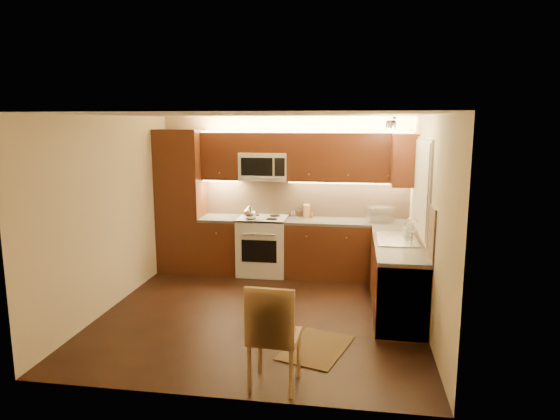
% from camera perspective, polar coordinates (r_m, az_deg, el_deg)
% --- Properties ---
extents(floor, '(4.00, 4.00, 0.01)m').
position_cam_1_polar(floor, '(6.46, -2.10, -11.80)').
color(floor, black).
rests_on(floor, ground).
extents(ceiling, '(4.00, 4.00, 0.01)m').
position_cam_1_polar(ceiling, '(6.00, -2.26, 10.95)').
color(ceiling, beige).
rests_on(ceiling, ground).
extents(wall_back, '(4.00, 0.01, 2.50)m').
position_cam_1_polar(wall_back, '(8.05, 0.51, 1.83)').
color(wall_back, beige).
rests_on(wall_back, ground).
extents(wall_front, '(4.00, 0.01, 2.50)m').
position_cam_1_polar(wall_front, '(4.22, -7.35, -5.99)').
color(wall_front, beige).
rests_on(wall_front, ground).
extents(wall_left, '(0.01, 4.00, 2.50)m').
position_cam_1_polar(wall_left, '(6.77, -19.03, -0.32)').
color(wall_left, beige).
rests_on(wall_left, ground).
extents(wall_right, '(0.01, 4.00, 2.50)m').
position_cam_1_polar(wall_right, '(6.06, 16.73, -1.37)').
color(wall_right, beige).
rests_on(wall_right, ground).
extents(pantry, '(0.70, 0.60, 2.30)m').
position_cam_1_polar(pantry, '(8.18, -11.31, 1.05)').
color(pantry, '#4A260F').
rests_on(pantry, floor).
extents(base_cab_back_left, '(0.62, 0.60, 0.86)m').
position_cam_1_polar(base_cab_back_left, '(8.13, -6.74, -4.07)').
color(base_cab_back_left, '#4A260F').
rests_on(base_cab_back_left, floor).
extents(counter_back_left, '(0.62, 0.60, 0.04)m').
position_cam_1_polar(counter_back_left, '(8.03, -6.81, -0.95)').
color(counter_back_left, '#363331').
rests_on(counter_back_left, base_cab_back_left).
extents(base_cab_back_right, '(1.92, 0.60, 0.86)m').
position_cam_1_polar(base_cab_back_right, '(7.84, 7.75, -4.61)').
color(base_cab_back_right, '#4A260F').
rests_on(base_cab_back_right, floor).
extents(counter_back_right, '(1.92, 0.60, 0.04)m').
position_cam_1_polar(counter_back_right, '(7.74, 7.83, -1.39)').
color(counter_back_right, '#363331').
rests_on(counter_back_right, base_cab_back_right).
extents(base_cab_right, '(0.60, 2.00, 0.86)m').
position_cam_1_polar(base_cab_right, '(6.62, 13.30, -7.60)').
color(base_cab_right, '#4A260F').
rests_on(base_cab_right, floor).
extents(counter_right, '(0.60, 2.00, 0.04)m').
position_cam_1_polar(counter_right, '(6.50, 13.46, -3.81)').
color(counter_right, '#363331').
rests_on(counter_right, base_cab_right).
extents(dishwasher, '(0.58, 0.60, 0.84)m').
position_cam_1_polar(dishwasher, '(5.96, 13.82, -9.63)').
color(dishwasher, silver).
rests_on(dishwasher, floor).
extents(backsplash_back, '(3.30, 0.02, 0.60)m').
position_cam_1_polar(backsplash_back, '(8.01, 2.98, 1.40)').
color(backsplash_back, tan).
rests_on(backsplash_back, wall_back).
extents(backsplash_right, '(0.02, 2.00, 0.60)m').
position_cam_1_polar(backsplash_right, '(6.46, 16.14, -1.11)').
color(backsplash_right, tan).
rests_on(backsplash_right, wall_right).
extents(upper_cab_back_left, '(0.62, 0.35, 0.75)m').
position_cam_1_polar(upper_cab_back_left, '(8.02, -6.72, 6.21)').
color(upper_cab_back_left, '#4A260F').
rests_on(upper_cab_back_left, wall_back).
extents(upper_cab_back_right, '(1.92, 0.35, 0.75)m').
position_cam_1_polar(upper_cab_back_right, '(7.73, 8.03, 6.04)').
color(upper_cab_back_right, '#4A260F').
rests_on(upper_cab_back_right, wall_back).
extents(upper_cab_bridge, '(0.76, 0.35, 0.31)m').
position_cam_1_polar(upper_cab_bridge, '(7.85, -1.85, 7.80)').
color(upper_cab_bridge, '#4A260F').
rests_on(upper_cab_bridge, wall_back).
extents(upper_cab_right_corner, '(0.35, 0.50, 0.75)m').
position_cam_1_polar(upper_cab_right_corner, '(7.34, 14.14, 5.62)').
color(upper_cab_right_corner, '#4A260F').
rests_on(upper_cab_right_corner, wall_right).
extents(stove, '(0.76, 0.65, 0.92)m').
position_cam_1_polar(stove, '(7.94, -1.98, -4.11)').
color(stove, silver).
rests_on(stove, floor).
extents(microwave, '(0.76, 0.38, 0.44)m').
position_cam_1_polar(microwave, '(7.86, -1.85, 5.07)').
color(microwave, silver).
rests_on(microwave, wall_back).
extents(window_frame, '(0.03, 1.44, 1.24)m').
position_cam_1_polar(window_frame, '(6.54, 16.11, 2.59)').
color(window_frame, silver).
rests_on(window_frame, wall_right).
extents(window_blinds, '(0.02, 1.36, 1.16)m').
position_cam_1_polar(window_blinds, '(6.54, 15.93, 2.59)').
color(window_blinds, silver).
rests_on(window_blinds, wall_right).
extents(sink, '(0.52, 0.86, 0.15)m').
position_cam_1_polar(sink, '(6.62, 13.40, -2.70)').
color(sink, silver).
rests_on(sink, counter_right).
extents(faucet, '(0.20, 0.04, 0.30)m').
position_cam_1_polar(faucet, '(6.62, 14.97, -2.11)').
color(faucet, silver).
rests_on(faucet, counter_right).
extents(track_light_bar, '(0.04, 1.20, 0.03)m').
position_cam_1_polar(track_light_bar, '(6.30, 12.68, 10.31)').
color(track_light_bar, silver).
rests_on(track_light_bar, ceiling).
extents(kettle, '(0.26, 0.26, 0.25)m').
position_cam_1_polar(kettle, '(7.67, -3.50, -0.17)').
color(kettle, silver).
rests_on(kettle, stove).
extents(toaster_oven, '(0.45, 0.39, 0.23)m').
position_cam_1_polar(toaster_oven, '(7.74, 11.42, -0.48)').
color(toaster_oven, silver).
rests_on(toaster_oven, counter_back_right).
extents(knife_block, '(0.13, 0.17, 0.21)m').
position_cam_1_polar(knife_block, '(7.93, 3.09, -0.11)').
color(knife_block, '#986544').
rests_on(knife_block, counter_back_right).
extents(spice_jar_a, '(0.06, 0.06, 0.10)m').
position_cam_1_polar(spice_jar_a, '(8.03, 1.44, -0.39)').
color(spice_jar_a, silver).
rests_on(spice_jar_a, counter_back_right).
extents(spice_jar_b, '(0.05, 0.05, 0.10)m').
position_cam_1_polar(spice_jar_b, '(8.01, 2.26, -0.41)').
color(spice_jar_b, brown).
rests_on(spice_jar_b, counter_back_right).
extents(spice_jar_c, '(0.05, 0.05, 0.10)m').
position_cam_1_polar(spice_jar_c, '(8.02, 1.72, -0.39)').
color(spice_jar_c, silver).
rests_on(spice_jar_c, counter_back_right).
extents(spice_jar_d, '(0.06, 0.06, 0.09)m').
position_cam_1_polar(spice_jar_d, '(7.92, 3.66, -0.57)').
color(spice_jar_d, olive).
rests_on(spice_jar_d, counter_back_right).
extents(soap_bottle, '(0.11, 0.11, 0.19)m').
position_cam_1_polar(soap_bottle, '(6.87, 14.47, -2.11)').
color(soap_bottle, silver).
rests_on(soap_bottle, counter_right).
extents(rug, '(0.83, 1.03, 0.01)m').
position_cam_1_polar(rug, '(5.55, 4.23, -15.60)').
color(rug, black).
rests_on(rug, floor).
extents(dining_chair, '(0.47, 0.47, 1.01)m').
position_cam_1_polar(dining_chair, '(4.66, -0.63, -14.11)').
color(dining_chair, '#986544').
rests_on(dining_chair, floor).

